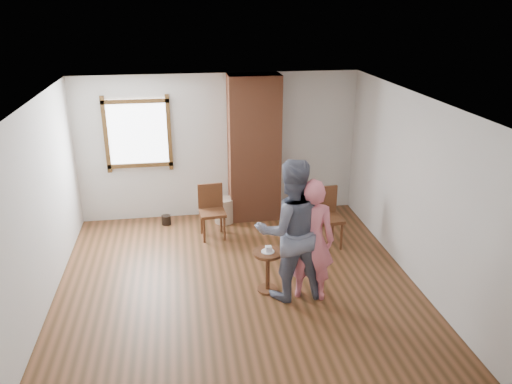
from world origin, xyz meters
TOP-DOWN VIEW (x-y plane):
  - ground at (0.00, 0.00)m, footprint 5.50×5.50m
  - room_shell at (-0.06, 0.61)m, footprint 5.04×5.52m
  - brick_chimney at (0.60, 2.50)m, footprint 0.90×0.50m
  - stoneware_crock at (0.03, 2.34)m, footprint 0.46×0.46m
  - dark_pot at (-1.01, 2.40)m, footprint 0.20×0.20m
  - dining_chair_left at (-0.23, 1.83)m, footprint 0.45×0.45m
  - dining_chair_right at (1.58, 1.23)m, footprint 0.48×0.48m
  - side_table at (0.40, -0.02)m, footprint 0.40×0.40m
  - cake_plate at (0.40, -0.02)m, footprint 0.18×0.18m
  - cake_slice at (0.41, -0.02)m, footprint 0.08×0.07m
  - man at (0.67, -0.16)m, footprint 0.98×0.79m
  - person_pink at (0.92, -0.25)m, footprint 0.71×0.58m

SIDE VIEW (x-z plane):
  - ground at x=0.00m, z-range 0.00..0.00m
  - dark_pot at x=-1.01m, z-range 0.00..0.17m
  - stoneware_crock at x=0.03m, z-range 0.00..0.45m
  - side_table at x=0.40m, z-range 0.10..0.70m
  - dining_chair_left at x=-0.23m, z-range 0.05..0.95m
  - dining_chair_right at x=1.58m, z-range 0.06..1.02m
  - cake_plate at x=0.40m, z-range 0.60..0.61m
  - cake_slice at x=0.41m, z-range 0.61..0.67m
  - person_pink at x=0.92m, z-range 0.00..1.69m
  - man at x=0.67m, z-range 0.00..1.94m
  - brick_chimney at x=0.60m, z-range 0.00..2.60m
  - room_shell at x=-0.06m, z-range 0.50..3.12m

